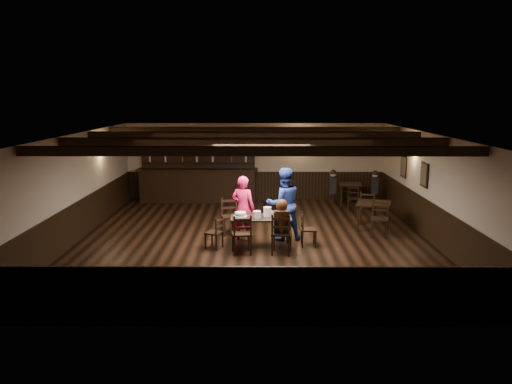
{
  "coord_description": "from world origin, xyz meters",
  "views": [
    {
      "loc": [
        0.12,
        -12.42,
        3.63
      ],
      "look_at": [
        0.06,
        0.2,
        1.19
      ],
      "focal_mm": 35.0,
      "sensor_mm": 36.0,
      "label": 1
    }
  ],
  "objects_px": {
    "dining_table": "(261,221)",
    "man_blue": "(284,204)",
    "chair_near_left": "(242,232)",
    "chair_near_right": "(281,231)",
    "woman_pink": "(243,208)",
    "bar_counter": "(198,181)",
    "cake": "(240,214)"
  },
  "relations": [
    {
      "from": "dining_table",
      "to": "man_blue",
      "type": "xyz_separation_m",
      "value": [
        0.58,
        0.65,
        0.27
      ]
    },
    {
      "from": "chair_near_left",
      "to": "bar_counter",
      "type": "bearing_deg",
      "value": 106.05
    },
    {
      "from": "chair_near_right",
      "to": "cake",
      "type": "relative_size",
      "value": 2.9
    },
    {
      "from": "man_blue",
      "to": "bar_counter",
      "type": "distance_m",
      "value": 5.51
    },
    {
      "from": "dining_table",
      "to": "man_blue",
      "type": "distance_m",
      "value": 0.91
    },
    {
      "from": "dining_table",
      "to": "man_blue",
      "type": "relative_size",
      "value": 0.78
    },
    {
      "from": "chair_near_left",
      "to": "chair_near_right",
      "type": "xyz_separation_m",
      "value": [
        0.9,
        -0.01,
        0.01
      ]
    },
    {
      "from": "chair_near_left",
      "to": "chair_near_right",
      "type": "bearing_deg",
      "value": -0.34
    },
    {
      "from": "woman_pink",
      "to": "man_blue",
      "type": "relative_size",
      "value": 0.89
    },
    {
      "from": "cake",
      "to": "dining_table",
      "type": "bearing_deg",
      "value": -8.73
    },
    {
      "from": "man_blue",
      "to": "dining_table",
      "type": "bearing_deg",
      "value": 33.66
    },
    {
      "from": "chair_near_left",
      "to": "bar_counter",
      "type": "distance_m",
      "value": 6.27
    },
    {
      "from": "chair_near_left",
      "to": "chair_near_right",
      "type": "height_order",
      "value": "chair_near_right"
    },
    {
      "from": "woman_pink",
      "to": "bar_counter",
      "type": "xyz_separation_m",
      "value": [
        -1.72,
        4.84,
        -0.11
      ]
    },
    {
      "from": "chair_near_right",
      "to": "woman_pink",
      "type": "bearing_deg",
      "value": 127.45
    },
    {
      "from": "woman_pink",
      "to": "dining_table",
      "type": "bearing_deg",
      "value": 146.82
    },
    {
      "from": "dining_table",
      "to": "woman_pink",
      "type": "height_order",
      "value": "woman_pink"
    },
    {
      "from": "dining_table",
      "to": "chair_near_right",
      "type": "height_order",
      "value": "chair_near_right"
    },
    {
      "from": "cake",
      "to": "man_blue",
      "type": "bearing_deg",
      "value": 27.9
    },
    {
      "from": "chair_near_left",
      "to": "man_blue",
      "type": "distance_m",
      "value": 1.66
    },
    {
      "from": "chair_near_left",
      "to": "cake",
      "type": "distance_m",
      "value": 0.73
    },
    {
      "from": "chair_near_right",
      "to": "bar_counter",
      "type": "distance_m",
      "value": 6.58
    },
    {
      "from": "dining_table",
      "to": "man_blue",
      "type": "bearing_deg",
      "value": 48.4
    },
    {
      "from": "man_blue",
      "to": "woman_pink",
      "type": "bearing_deg",
      "value": -11.0
    },
    {
      "from": "man_blue",
      "to": "cake",
      "type": "relative_size",
      "value": 5.55
    },
    {
      "from": "woman_pink",
      "to": "man_blue",
      "type": "distance_m",
      "value": 1.04
    },
    {
      "from": "chair_near_left",
      "to": "man_blue",
      "type": "xyz_separation_m",
      "value": [
        1.02,
        1.26,
        0.38
      ]
    },
    {
      "from": "cake",
      "to": "bar_counter",
      "type": "relative_size",
      "value": 0.08
    },
    {
      "from": "bar_counter",
      "to": "dining_table",
      "type": "bearing_deg",
      "value": -68.14
    },
    {
      "from": "chair_near_right",
      "to": "bar_counter",
      "type": "xyz_separation_m",
      "value": [
        -2.64,
        6.03,
        0.16
      ]
    },
    {
      "from": "chair_near_right",
      "to": "woman_pink",
      "type": "xyz_separation_m",
      "value": [
        -0.91,
        1.19,
        0.26
      ]
    },
    {
      "from": "woman_pink",
      "to": "chair_near_right",
      "type": "bearing_deg",
      "value": 146.37
    }
  ]
}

